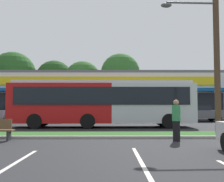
# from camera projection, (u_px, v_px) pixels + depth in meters

# --- Properties ---
(grass_median) EXTENTS (56.00, 2.20, 0.12)m
(grass_median) POSITION_uv_depth(u_px,v_px,m) (121.00, 134.00, 13.29)
(grass_median) COLOR #2D5B23
(grass_median) RESTS_ON ground_plane
(curb_lip) EXTENTS (56.00, 0.24, 0.12)m
(curb_lip) POSITION_uv_depth(u_px,v_px,m) (122.00, 137.00, 12.07)
(curb_lip) COLOR #99968C
(curb_lip) RESTS_ON ground_plane
(parking_stripe_1) EXTENTS (0.12, 4.80, 0.01)m
(parking_stripe_1) POSITION_uv_depth(u_px,v_px,m) (7.00, 168.00, 6.38)
(parking_stripe_1) COLOR silver
(parking_stripe_1) RESTS_ON ground_plane
(parking_stripe_2) EXTENTS (0.12, 4.80, 0.01)m
(parking_stripe_2) POSITION_uv_depth(u_px,v_px,m) (142.00, 163.00, 6.92)
(parking_stripe_2) COLOR silver
(parking_stripe_2) RESTS_ON ground_plane
(storefront_building) EXTENTS (31.76, 14.84, 5.62)m
(storefront_building) POSITION_uv_depth(u_px,v_px,m) (107.00, 96.00, 36.14)
(storefront_building) COLOR silver
(storefront_building) RESTS_ON ground_plane
(tree_left) EXTENTS (7.28, 7.28, 10.32)m
(tree_left) POSITION_uv_depth(u_px,v_px,m) (13.00, 74.00, 42.45)
(tree_left) COLOR #473323
(tree_left) RESTS_ON ground_plane
(tree_mid_left) EXTENTS (6.21, 6.21, 9.18)m
(tree_mid_left) POSITION_uv_depth(u_px,v_px,m) (54.00, 79.00, 44.00)
(tree_mid_left) COLOR #473323
(tree_mid_left) RESTS_ON ground_plane
(tree_mid) EXTENTS (6.16, 6.16, 9.17)m
(tree_mid) POSITION_uv_depth(u_px,v_px,m) (83.00, 79.00, 44.57)
(tree_mid) COLOR #473323
(tree_mid) RESTS_ON ground_plane
(tree_mid_right) EXTENTS (6.47, 6.47, 10.20)m
(tree_mid_right) POSITION_uv_depth(u_px,v_px,m) (120.00, 73.00, 43.17)
(tree_mid_right) COLOR #473323
(tree_mid_right) RESTS_ON ground_plane
(utility_pole) EXTENTS (3.03, 2.40, 9.50)m
(utility_pole) POSITION_uv_depth(u_px,v_px,m) (214.00, 36.00, 13.38)
(utility_pole) COLOR #4C3826
(utility_pole) RESTS_ON ground_plane
(city_bus) EXTENTS (12.82, 2.80, 3.25)m
(city_bus) POSITION_uv_depth(u_px,v_px,m) (103.00, 102.00, 18.46)
(city_bus) COLOR #B71414
(city_bus) RESTS_ON ground_plane
(car_0) EXTENTS (4.54, 1.87, 1.39)m
(car_0) POSITION_uv_depth(u_px,v_px,m) (57.00, 114.00, 24.00)
(car_0) COLOR navy
(car_0) RESTS_ON ground_plane
(car_4) EXTENTS (4.52, 1.94, 1.54)m
(car_4) POSITION_uv_depth(u_px,v_px,m) (200.00, 113.00, 25.14)
(car_4) COLOR #515459
(car_4) RESTS_ON ground_plane
(pedestrian_by_pole) EXTENTS (0.36, 0.36, 1.79)m
(pedestrian_by_pole) POSITION_uv_depth(u_px,v_px,m) (176.00, 120.00, 11.24)
(pedestrian_by_pole) COLOR black
(pedestrian_by_pole) RESTS_ON ground_plane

